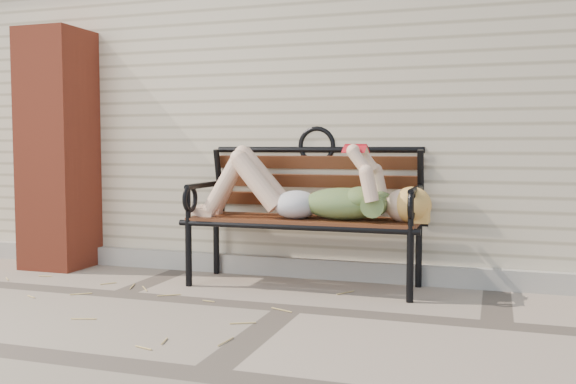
% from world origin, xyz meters
% --- Properties ---
extents(ground, '(80.00, 80.00, 0.00)m').
position_xyz_m(ground, '(0.00, 0.00, 0.00)').
color(ground, gray).
rests_on(ground, ground).
extents(house_wall, '(8.00, 4.00, 3.00)m').
position_xyz_m(house_wall, '(0.00, 3.00, 1.50)').
color(house_wall, beige).
rests_on(house_wall, ground).
extents(foundation_strip, '(8.00, 0.10, 0.15)m').
position_xyz_m(foundation_strip, '(0.00, 0.97, 0.07)').
color(foundation_strip, '#A5A195').
rests_on(foundation_strip, ground).
extents(brick_pillar, '(0.50, 0.50, 2.00)m').
position_xyz_m(brick_pillar, '(-2.30, 0.75, 1.00)').
color(brick_pillar, '#963721').
rests_on(brick_pillar, ground).
extents(garden_bench, '(1.83, 0.73, 1.18)m').
position_xyz_m(garden_bench, '(-0.10, 0.75, 0.66)').
color(garden_bench, black).
rests_on(garden_bench, ground).
extents(reading_woman, '(1.73, 0.39, 0.54)m').
position_xyz_m(reading_woman, '(-0.09, 0.61, 0.70)').
color(reading_woman, '#093C45').
rests_on(reading_woman, ground).
extents(straw_scatter, '(2.78, 1.76, 0.01)m').
position_xyz_m(straw_scatter, '(-1.05, -0.37, 0.01)').
color(straw_scatter, tan).
rests_on(straw_scatter, ground).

